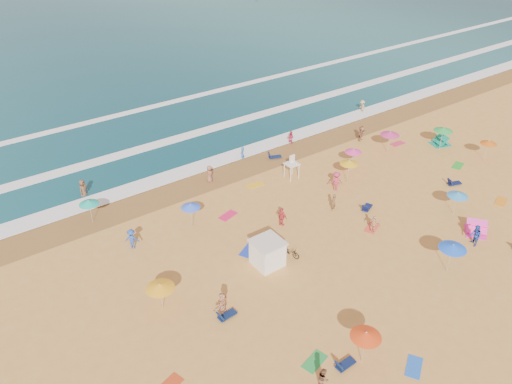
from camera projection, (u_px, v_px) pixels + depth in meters
ground at (307, 237)px, 40.41m from camera, size 220.00×220.00×0.00m
ocean at (30, 26)px, 98.26m from camera, size 220.00×140.00×0.18m
wet_sand at (224, 174)px, 49.02m from camera, size 220.00×220.00×0.00m
surf_foam at (181, 140)px, 55.04m from camera, size 200.00×18.70×0.05m
cabana at (268, 253)px, 37.03m from camera, size 2.00×2.00×2.00m
cabana_roof at (268, 242)px, 36.46m from camera, size 2.20×2.20×0.12m
bicycle at (290, 252)px, 38.06m from camera, size 1.23×1.74×0.87m
lifeguard_stand at (292, 168)px, 47.80m from camera, size 1.20×1.20×2.10m
beach_umbrellas at (299, 226)px, 37.97m from camera, size 50.66×28.00×0.81m
loungers at (422, 202)px, 44.46m from camera, size 44.90×23.98×0.34m
towels at (344, 233)px, 40.82m from camera, size 37.63×23.75×0.03m
popup_tents at (456, 176)px, 47.39m from camera, size 13.50×14.10×1.20m
beachgoers at (271, 204)px, 42.96m from camera, size 52.48×28.87×2.15m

